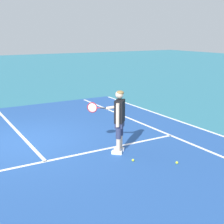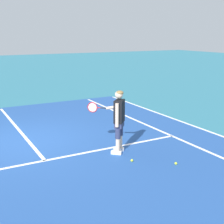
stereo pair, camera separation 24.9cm
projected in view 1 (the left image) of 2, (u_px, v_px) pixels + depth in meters
name	position (u px, v px, depth m)	size (l,w,h in m)	color
ground_plane	(27.00, 142.00, 9.33)	(80.00, 80.00, 0.00)	teal
court_inner_surface	(33.00, 148.00, 8.79)	(10.98, 11.01, 0.00)	#234C93
line_service	(46.00, 161.00, 7.88)	(8.23, 0.10, 0.01)	white
line_centre_service	(15.00, 129.00, 10.56)	(0.10, 6.40, 0.01)	white
line_singles_right	(150.00, 127.00, 10.81)	(0.10, 10.61, 0.01)	white
line_doubles_right	(180.00, 121.00, 11.48)	(0.10, 10.61, 0.01)	white
tennis_player	(119.00, 117.00, 8.26)	(0.76, 1.15, 1.71)	white
tennis_ball_near_feet	(177.00, 163.00, 7.73)	(0.07, 0.07, 0.07)	#CCE02D
tennis_ball_by_baseline	(133.00, 160.00, 7.88)	(0.07, 0.07, 0.07)	#CCE02D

